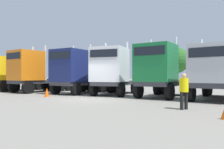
{
  "coord_description": "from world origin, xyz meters",
  "views": [
    {
      "loc": [
        8.26,
        -12.31,
        1.54
      ],
      "look_at": [
        -0.51,
        4.21,
        1.64
      ],
      "focal_mm": 36.17,
      "sensor_mm": 36.0,
      "label": 1
    }
  ],
  "objects": [
    {
      "name": "traffic_cone_mid",
      "position": [
        -3.72,
        0.05,
        0.32
      ],
      "size": [
        0.36,
        0.36,
        0.65
      ],
      "primitive_type": "cone",
      "color": "#F2590C",
      "rests_on": "ground"
    },
    {
      "name": "semi_truck_silver",
      "position": [
        7.35,
        2.99,
        1.78
      ],
      "size": [
        3.22,
        6.67,
        3.96
      ],
      "rotation": [
        0.0,
        0.0,
        -1.68
      ],
      "color": "#333338",
      "rests_on": "ground"
    },
    {
      "name": "semi_truck_green",
      "position": [
        3.81,
        3.12,
        1.9
      ],
      "size": [
        3.07,
        6.05,
        4.25
      ],
      "rotation": [
        0.0,
        0.0,
        -1.66
      ],
      "color": "#333338",
      "rests_on": "ground"
    },
    {
      "name": "semi_truck_white",
      "position": [
        -0.05,
        3.4,
        1.94
      ],
      "size": [
        3.25,
        6.19,
        4.28
      ],
      "rotation": [
        0.0,
        0.0,
        -1.44
      ],
      "color": "#333338",
      "rests_on": "ground"
    },
    {
      "name": "semi_truck_orange",
      "position": [
        -8.1,
        2.61,
        1.98
      ],
      "size": [
        3.33,
        6.22,
        4.38
      ],
      "rotation": [
        0.0,
        0.0,
        -1.71
      ],
      "color": "#333338",
      "rests_on": "ground"
    },
    {
      "name": "oak_far_centre",
      "position": [
        1.0,
        21.55,
        3.82
      ],
      "size": [
        3.86,
        3.86,
        5.77
      ],
      "color": "#4C3823",
      "rests_on": "ground"
    },
    {
      "name": "semi_truck_yellow",
      "position": [
        -11.67,
        3.14,
        1.79
      ],
      "size": [
        3.27,
        6.52,
        4.0
      ],
      "rotation": [
        0.0,
        0.0,
        -1.69
      ],
      "color": "#333338",
      "rests_on": "ground"
    },
    {
      "name": "semi_truck_navy",
      "position": [
        -3.52,
        3.08,
        1.93
      ],
      "size": [
        2.82,
        6.13,
        4.27
      ],
      "rotation": [
        0.0,
        0.0,
        -1.62
      ],
      "color": "#333338",
      "rests_on": "ground"
    },
    {
      "name": "oak_far_left",
      "position": [
        -11.92,
        19.08,
        4.19
      ],
      "size": [
        3.53,
        3.53,
        5.98
      ],
      "color": "#4C3823",
      "rests_on": "ground"
    },
    {
      "name": "ground",
      "position": [
        0.0,
        0.0,
        0.0
      ],
      "size": [
        200.0,
        200.0,
        0.0
      ],
      "primitive_type": "plane",
      "color": "gray"
    },
    {
      "name": "visitor_in_hivis",
      "position": [
        6.35,
        -1.72,
        0.95
      ],
      "size": [
        0.55,
        0.55,
        1.65
      ],
      "rotation": [
        0.0,
        0.0,
        2.59
      ],
      "color": "black",
      "rests_on": "ground"
    }
  ]
}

